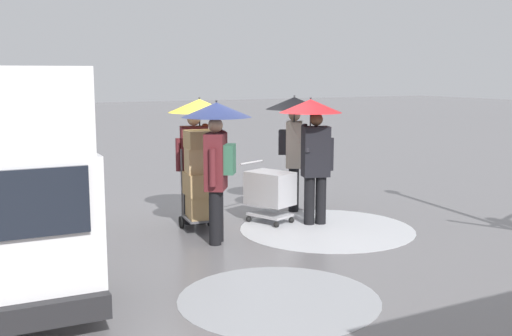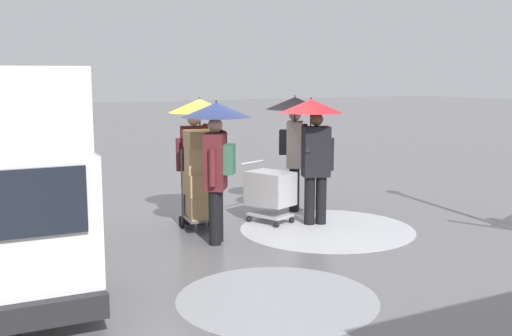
# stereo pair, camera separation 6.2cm
# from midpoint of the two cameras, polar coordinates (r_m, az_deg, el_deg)

# --- Properties ---
(ground_plane) EXTENTS (90.00, 90.00, 0.00)m
(ground_plane) POSITION_cam_midpoint_polar(r_m,az_deg,el_deg) (10.36, -2.36, -5.40)
(ground_plane) COLOR slate
(slush_patch_near_cluster) EXTENTS (2.31, 2.31, 0.01)m
(slush_patch_near_cluster) POSITION_cam_midpoint_polar(r_m,az_deg,el_deg) (7.15, 1.88, -11.97)
(slush_patch_near_cluster) COLOR #999BA0
(slush_patch_near_cluster) RESTS_ON ground
(slush_patch_under_van) EXTENTS (2.86, 2.86, 0.01)m
(slush_patch_under_van) POSITION_cam_midpoint_polar(r_m,az_deg,el_deg) (10.24, 6.40, -5.60)
(slush_patch_under_van) COLOR silver
(slush_patch_under_van) RESTS_ON ground
(shopping_cart_vendor) EXTENTS (0.82, 0.97, 1.02)m
(shopping_cart_vendor) POSITION_cam_midpoint_polar(r_m,az_deg,el_deg) (10.49, 1.14, -2.04)
(shopping_cart_vendor) COLOR #B2B2B7
(shopping_cart_vendor) RESTS_ON ground
(hand_dolly_boxes) EXTENTS (0.58, 0.75, 1.64)m
(hand_dolly_boxes) POSITION_cam_midpoint_polar(r_m,az_deg,el_deg) (9.90, -5.42, -0.92)
(hand_dolly_boxes) COLOR #515156
(hand_dolly_boxes) RESTS_ON ground
(pedestrian_pink_side) EXTENTS (1.04, 1.04, 2.15)m
(pedestrian_pink_side) POSITION_cam_midpoint_polar(r_m,az_deg,el_deg) (11.25, 3.35, 3.84)
(pedestrian_pink_side) COLOR black
(pedestrian_pink_side) RESTS_ON ground
(pedestrian_black_side) EXTENTS (1.04, 1.04, 2.15)m
(pedestrian_black_side) POSITION_cam_midpoint_polar(r_m,az_deg,el_deg) (10.27, 5.11, 3.35)
(pedestrian_black_side) COLOR black
(pedestrian_black_side) RESTS_ON ground
(pedestrian_white_side) EXTENTS (1.04, 1.04, 2.15)m
(pedestrian_white_side) POSITION_cam_midpoint_polar(r_m,az_deg,el_deg) (10.32, -5.65, 3.37)
(pedestrian_white_side) COLOR black
(pedestrian_white_side) RESTS_ON ground
(pedestrian_far_side) EXTENTS (1.04, 1.04, 2.15)m
(pedestrian_far_side) POSITION_cam_midpoint_polar(r_m,az_deg,el_deg) (9.14, -3.84, 2.69)
(pedestrian_far_side) COLOR black
(pedestrian_far_side) RESTS_ON ground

